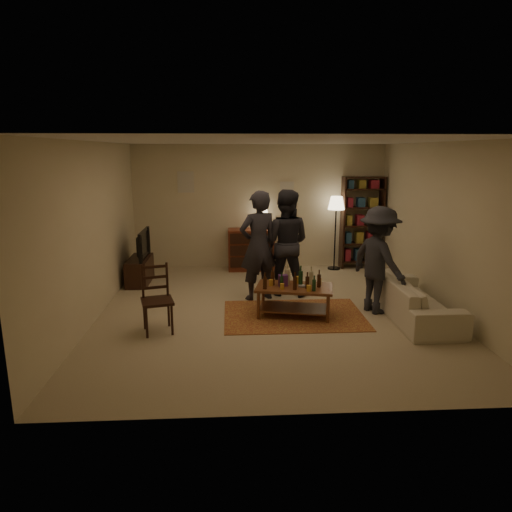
{
  "coord_description": "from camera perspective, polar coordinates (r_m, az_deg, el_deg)",
  "views": [
    {
      "loc": [
        -0.66,
        -7.03,
        2.56
      ],
      "look_at": [
        -0.24,
        0.1,
        0.91
      ],
      "focal_mm": 32.0,
      "sensor_mm": 36.0,
      "label": 1
    }
  ],
  "objects": [
    {
      "name": "tv_stand",
      "position": [
        9.27,
        -14.34,
        -0.96
      ],
      "size": [
        0.4,
        1.0,
        1.06
      ],
      "color": "black",
      "rests_on": "ground"
    },
    {
      "name": "dining_chair",
      "position": [
        6.72,
        -12.33,
        -4.88
      ],
      "size": [
        0.53,
        0.53,
        1.0
      ],
      "rotation": [
        0.0,
        0.0,
        0.26
      ],
      "color": "black",
      "rests_on": "ground"
    },
    {
      "name": "rug",
      "position": [
        7.34,
        4.75,
        -7.38
      ],
      "size": [
        2.2,
        1.5,
        0.01
      ],
      "primitive_type": "cube",
      "color": "maroon",
      "rests_on": "ground"
    },
    {
      "name": "floor",
      "position": [
        7.51,
        1.92,
        -6.91
      ],
      "size": [
        6.0,
        6.0,
        0.0
      ],
      "primitive_type": "plane",
      "color": "#C6B793",
      "rests_on": "ground"
    },
    {
      "name": "person_by_sofa",
      "position": [
        7.51,
        15.07,
        -0.52
      ],
      "size": [
        1.03,
        1.27,
        1.72
      ],
      "primitive_type": "imported",
      "rotation": [
        0.0,
        0.0,
        1.99
      ],
      "color": "#26282E",
      "rests_on": "ground"
    },
    {
      "name": "person_left",
      "position": [
        7.86,
        0.28,
        1.26
      ],
      "size": [
        0.82,
        0.69,
        1.91
      ],
      "primitive_type": "imported",
      "rotation": [
        0.0,
        0.0,
        3.53
      ],
      "color": "#26262D",
      "rests_on": "ground"
    },
    {
      "name": "dresser",
      "position": [
        9.97,
        -0.57,
        0.96
      ],
      "size": [
        1.0,
        0.5,
        1.36
      ],
      "color": "brown",
      "rests_on": "ground"
    },
    {
      "name": "room_shell",
      "position": [
        10.04,
        -3.29,
        8.74
      ],
      "size": [
        6.0,
        6.0,
        6.0
      ],
      "color": "beige",
      "rests_on": "ground"
    },
    {
      "name": "bookshelf",
      "position": [
        10.34,
        13.06,
        4.2
      ],
      "size": [
        0.9,
        0.34,
        2.02
      ],
      "color": "black",
      "rests_on": "ground"
    },
    {
      "name": "coffee_table",
      "position": [
        7.2,
        4.78,
        -4.29
      ],
      "size": [
        1.29,
        0.88,
        0.82
      ],
      "rotation": [
        0.0,
        0.0,
        -0.21
      ],
      "color": "brown",
      "rests_on": "ground"
    },
    {
      "name": "person_right",
      "position": [
        8.2,
        3.62,
        1.68
      ],
      "size": [
        1.08,
        0.94,
        1.9
      ],
      "primitive_type": "imported",
      "rotation": [
        0.0,
        0.0,
        2.87
      ],
      "color": "#24252C",
      "rests_on": "ground"
    },
    {
      "name": "floor_lamp",
      "position": [
        10.02,
        10.0,
        5.93
      ],
      "size": [
        0.36,
        0.36,
        1.6
      ],
      "color": "black",
      "rests_on": "ground"
    },
    {
      "name": "sofa",
      "position": [
        7.56,
        19.14,
        -5.07
      ],
      "size": [
        0.81,
        2.08,
        0.61
      ],
      "primitive_type": "imported",
      "rotation": [
        0.0,
        0.0,
        1.57
      ],
      "color": "beige",
      "rests_on": "ground"
    }
  ]
}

